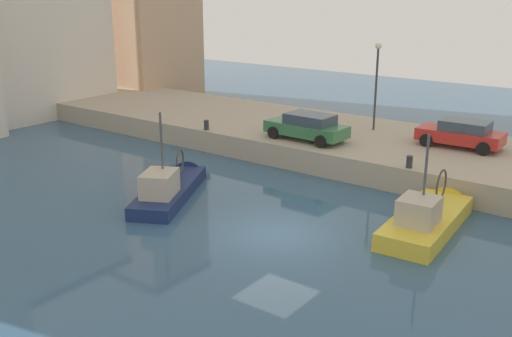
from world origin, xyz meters
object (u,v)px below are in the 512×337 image
at_px(parked_car_green, 307,126).
at_px(mooring_bollard_mid, 206,125).
at_px(fishing_boat_navy, 172,192).
at_px(fishing_boat_yellow, 429,224).
at_px(parked_car_red, 461,133).
at_px(mooring_bollard_south, 409,162).
at_px(quay_streetlamp, 377,72).

height_order(parked_car_green, mooring_bollard_mid, parked_car_green).
bearing_deg(fishing_boat_navy, fishing_boat_yellow, -72.32).
xyz_separation_m(parked_car_red, parked_car_green, (-3.38, 6.92, 0.01)).
relative_size(parked_car_green, mooring_bollard_mid, 8.05).
bearing_deg(mooring_bollard_south, parked_car_green, 76.83).
relative_size(mooring_bollard_south, mooring_bollard_mid, 1.00).
relative_size(mooring_bollard_south, quay_streetlamp, 0.11).
bearing_deg(fishing_boat_navy, quay_streetlamp, -17.23).
relative_size(fishing_boat_navy, mooring_bollard_south, 12.46).
xyz_separation_m(parked_car_green, mooring_bollard_mid, (-1.47, 5.72, -0.45)).
bearing_deg(parked_car_green, fishing_boat_yellow, -118.77).
distance_m(parked_car_red, mooring_bollard_south, 4.91).
distance_m(fishing_boat_navy, mooring_bollard_south, 10.65).
bearing_deg(quay_streetlamp, mooring_bollard_mid, 126.98).
height_order(fishing_boat_yellow, quay_streetlamp, quay_streetlamp).
distance_m(parked_car_green, mooring_bollard_mid, 5.93).
bearing_deg(parked_car_green, mooring_bollard_mid, 104.39).
xyz_separation_m(fishing_boat_navy, mooring_bollard_south, (6.57, -8.29, 1.31)).
bearing_deg(fishing_boat_navy, parked_car_red, -38.04).
height_order(fishing_boat_navy, fishing_boat_yellow, fishing_boat_navy).
distance_m(parked_car_red, quay_streetlamp, 5.79).
relative_size(fishing_boat_navy, mooring_bollard_mid, 12.46).
distance_m(fishing_boat_navy, mooring_bollard_mid, 7.66).
distance_m(mooring_bollard_south, quay_streetlamp, 7.81).
bearing_deg(fishing_boat_yellow, fishing_boat_navy, 107.68).
bearing_deg(fishing_boat_yellow, parked_car_red, 11.24).
height_order(fishing_boat_navy, parked_car_green, fishing_boat_navy).
xyz_separation_m(fishing_boat_navy, fishing_boat_yellow, (3.36, -10.53, -0.03)).
height_order(fishing_boat_yellow, mooring_bollard_mid, fishing_boat_yellow).
xyz_separation_m(fishing_boat_yellow, quay_streetlamp, (8.86, 6.74, 4.32)).
height_order(fishing_boat_yellow, parked_car_green, fishing_boat_yellow).
relative_size(fishing_boat_navy, fishing_boat_yellow, 1.02).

